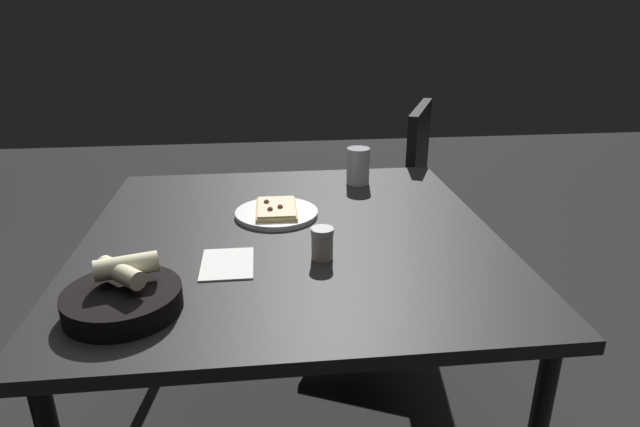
% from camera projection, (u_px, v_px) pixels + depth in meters
% --- Properties ---
extents(dining_table, '(1.10, 1.07, 0.75)m').
position_uv_depth(dining_table, '(292.00, 253.00, 1.44)').
color(dining_table, black).
rests_on(dining_table, ground).
extents(pizza_plate, '(0.24, 0.24, 0.04)m').
position_uv_depth(pizza_plate, '(277.00, 212.00, 1.53)').
color(pizza_plate, white).
rests_on(pizza_plate, dining_table).
extents(bread_basket, '(0.23, 0.23, 0.11)m').
position_uv_depth(bread_basket, '(124.00, 296.00, 1.05)').
color(bread_basket, black).
rests_on(bread_basket, dining_table).
extents(beer_glass, '(0.08, 0.08, 0.12)m').
position_uv_depth(beer_glass, '(358.00, 168.00, 1.79)').
color(beer_glass, silver).
rests_on(beer_glass, dining_table).
extents(pepper_shaker, '(0.05, 0.05, 0.08)m').
position_uv_depth(pepper_shaker, '(322.00, 245.00, 1.27)').
color(pepper_shaker, '#BFB299').
rests_on(pepper_shaker, dining_table).
extents(napkin, '(0.16, 0.12, 0.00)m').
position_uv_depth(napkin, '(227.00, 264.00, 1.25)').
color(napkin, white).
rests_on(napkin, dining_table).
extents(chair_far, '(0.58, 0.58, 0.93)m').
position_uv_depth(chair_far, '(388.00, 199.00, 2.31)').
color(chair_far, '#2D2D2D').
rests_on(chair_far, ground).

